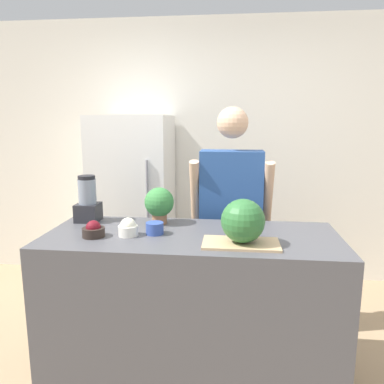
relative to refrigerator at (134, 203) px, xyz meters
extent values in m
cube|color=white|center=(0.71, 0.37, 0.47)|extent=(8.00, 0.06, 2.60)
cube|color=#4C4C51|center=(0.71, -1.31, -0.36)|extent=(1.75, 0.71, 0.95)
cube|color=white|center=(0.00, 0.00, 0.00)|extent=(0.72, 0.65, 1.66)
cylinder|color=gray|center=(0.21, -0.34, 0.17)|extent=(0.02, 0.02, 0.58)
cube|color=#4C608C|center=(0.94, -0.75, -0.42)|extent=(0.34, 0.18, 0.82)
cube|color=#284C8C|center=(0.94, -0.75, 0.28)|extent=(0.45, 0.22, 0.58)
sphere|color=#DBAD89|center=(0.94, -0.75, 0.77)|extent=(0.22, 0.22, 0.22)
cylinder|color=#DBAD89|center=(0.68, -0.79, 0.27)|extent=(0.07, 0.24, 0.49)
cylinder|color=#DBAD89|center=(1.20, -0.79, 0.27)|extent=(0.07, 0.24, 0.49)
cube|color=tan|center=(1.00, -1.47, 0.13)|extent=(0.42, 0.23, 0.01)
sphere|color=#2D6B33|center=(1.00, -1.47, 0.25)|extent=(0.24, 0.24, 0.24)
cylinder|color=#2D231E|center=(0.15, -1.42, 0.15)|extent=(0.13, 0.13, 0.05)
sphere|color=maroon|center=(0.15, -1.42, 0.17)|extent=(0.09, 0.09, 0.09)
cylinder|color=white|center=(0.34, -1.38, 0.15)|extent=(0.12, 0.12, 0.06)
sphere|color=white|center=(0.34, -1.38, 0.18)|extent=(0.09, 0.09, 0.09)
cylinder|color=#334C9E|center=(0.49, -1.33, 0.16)|extent=(0.11, 0.11, 0.07)
cube|color=#28282D|center=(-0.02, -1.09, 0.18)|extent=(0.15, 0.15, 0.12)
cylinder|color=gray|center=(-0.02, -1.09, 0.32)|extent=(0.12, 0.12, 0.17)
cylinder|color=black|center=(-0.02, -1.09, 0.42)|extent=(0.11, 0.11, 0.02)
cylinder|color=#996647|center=(0.47, -1.10, 0.15)|extent=(0.10, 0.10, 0.06)
sphere|color=#387F3D|center=(0.47, -1.10, 0.26)|extent=(0.19, 0.19, 0.19)
camera|label=1|loc=(0.95, -3.44, 0.79)|focal=35.00mm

